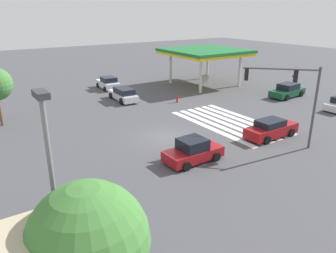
{
  "coord_description": "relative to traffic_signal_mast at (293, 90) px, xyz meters",
  "views": [
    {
      "loc": [
        -20.63,
        13.73,
        9.8
      ],
      "look_at": [
        0.0,
        0.0,
        0.95
      ],
      "focal_mm": 35.0,
      "sensor_mm": 36.0,
      "label": 1
    }
  ],
  "objects": [
    {
      "name": "gas_station_canopy",
      "position": [
        20.34,
        -8.7,
        0.01
      ],
      "size": [
        9.72,
        9.72,
        4.84
      ],
      "color": "yellow",
      "rests_on": "ground_plane"
    },
    {
      "name": "car_0",
      "position": [
        1.96,
        -0.51,
        -3.63
      ],
      "size": [
        1.96,
        4.81,
        1.51
      ],
      "rotation": [
        0.0,
        0.0,
        -1.57
      ],
      "color": "maroon",
      "rests_on": "ground_plane"
    },
    {
      "name": "street_light_pole_a",
      "position": [
        -4.39,
        18.18,
        0.24
      ],
      "size": [
        0.8,
        0.36,
        7.59
      ],
      "color": "slate",
      "rests_on": "ground_plane"
    },
    {
      "name": "ground_plane",
      "position": [
        6.5,
        6.5,
        -4.34
      ],
      "size": [
        147.33,
        147.33,
        0.0
      ],
      "primitive_type": "plane",
      "color": "#47474C"
    },
    {
      "name": "crosswalk_markings",
      "position": [
        6.5,
        -0.23,
        -4.34
      ],
      "size": [
        10.92,
        5.35,
        0.01
      ],
      "rotation": [
        0.0,
        0.0,
        1.57
      ],
      "color": "silver",
      "rests_on": "ground_plane"
    },
    {
      "name": "traffic_signal_mast",
      "position": [
        0.0,
        0.0,
        0.0
      ],
      "size": [
        3.82,
        3.82,
        6.09
      ],
      "rotation": [
        0.0,
        0.0,
        0.79
      ],
      "color": "#47474C",
      "rests_on": "ground_plane"
    },
    {
      "name": "car_1",
      "position": [
        18.91,
        4.37,
        -3.62
      ],
      "size": [
        4.89,
        2.1,
        1.5
      ],
      "rotation": [
        0.0,
        0.0,
        -0.03
      ],
      "color": "silver",
      "rests_on": "ground_plane"
    },
    {
      "name": "pedestrian",
      "position": [
        -0.7,
        14.65,
        -3.44
      ],
      "size": [
        0.42,
        0.4,
        1.62
      ],
      "rotation": [
        0.0,
        0.0,
        -0.85
      ],
      "color": "#38383D",
      "rests_on": "ground_plane"
    },
    {
      "name": "tree_corner_a",
      "position": [
        -6.82,
        17.97,
        -0.52
      ],
      "size": [
        3.43,
        3.43,
        5.55
      ],
      "color": "brown",
      "rests_on": "ground_plane"
    },
    {
      "name": "car_4",
      "position": [
        1.92,
        7.51,
        -3.62
      ],
      "size": [
        2.14,
        4.12,
        1.63
      ],
      "rotation": [
        0.0,
        0.0,
        -1.56
      ],
      "color": "maroon",
      "rests_on": "ground_plane"
    },
    {
      "name": "car_6",
      "position": [
        9.63,
        -12.63,
        -3.6
      ],
      "size": [
        2.45,
        4.98,
        1.61
      ],
      "rotation": [
        0.0,
        0.0,
        1.65
      ],
      "color": "#144728",
      "rests_on": "ground_plane"
    },
    {
      "name": "fire_hydrant",
      "position": [
        14.86,
        -0.3,
        -3.92
      ],
      "size": [
        0.22,
        0.22,
        0.86
      ],
      "color": "red",
      "rests_on": "ground_plane"
    },
    {
      "name": "car_3",
      "position": [
        25.44,
        3.34,
        -3.62
      ],
      "size": [
        4.37,
        2.24,
        1.59
      ],
      "rotation": [
        0.0,
        0.0,
        -0.05
      ],
      "color": "silver",
      "rests_on": "ground_plane"
    }
  ]
}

